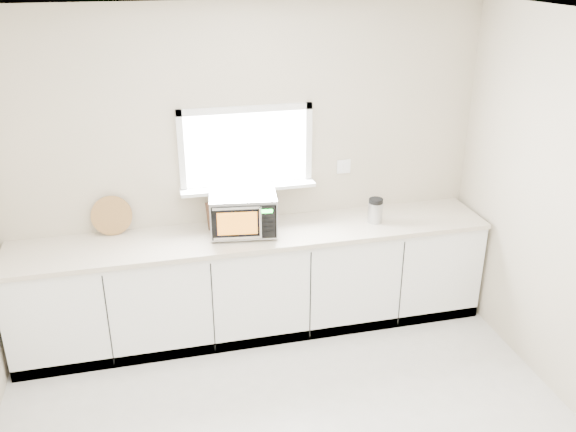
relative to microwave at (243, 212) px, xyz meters
name	(u,v)px	position (x,y,z in m)	size (l,w,h in m)	color
back_wall	(246,169)	(0.08, 0.28, 0.27)	(4.00, 0.17, 2.70)	#B1A68D
cabinets	(255,283)	(0.08, -0.02, -0.66)	(3.92, 0.60, 0.88)	white
countertop	(254,235)	(0.08, -0.03, -0.20)	(3.92, 0.64, 0.04)	beige
microwave	(243,212)	(0.00, 0.00, 0.00)	(0.57, 0.49, 0.34)	black
knife_block	(216,216)	(-0.22, 0.07, -0.04)	(0.14, 0.23, 0.32)	#402617
cutting_board	(112,216)	(-1.03, 0.22, -0.02)	(0.32, 0.32, 0.02)	olive
coffee_grinder	(375,210)	(1.12, -0.05, -0.07)	(0.14, 0.14, 0.21)	#A8ABAF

